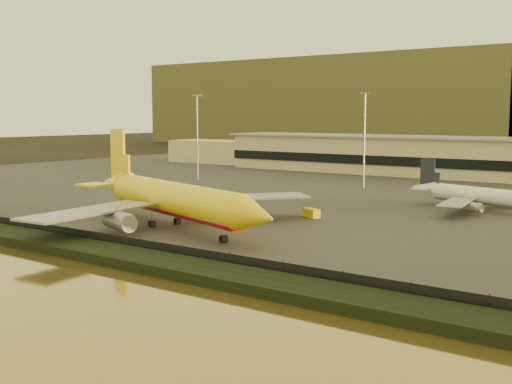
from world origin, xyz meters
TOP-DOWN VIEW (x-y plane):
  - ground at (0.00, 0.00)m, footprint 900.00×900.00m
  - embankment at (0.00, -17.00)m, footprint 320.00×7.00m
  - tarmac at (0.00, 95.00)m, footprint 320.00×220.00m
  - perimeter_fence at (0.00, -13.00)m, footprint 300.00×0.05m
  - terminal_building at (-14.52, 125.55)m, footprint 202.00×25.00m
  - apron_light_masts at (15.00, 75.00)m, footprint 152.20×12.20m
  - dhl_cargo_jet at (-8.82, 5.10)m, footprint 54.94×52.41m
  - white_narrowbody_jet at (28.41, 57.02)m, footprint 34.38×32.86m
  - gse_vehicle_yellow at (4.27, 29.49)m, footprint 4.11×3.06m
  - gse_vehicle_white at (-21.42, 35.71)m, footprint 3.71×1.95m

SIDE VIEW (x-z plane):
  - ground at x=0.00m, z-range 0.00..0.00m
  - tarmac at x=0.00m, z-range 0.00..0.20m
  - embankment at x=0.00m, z-range 0.00..1.40m
  - gse_vehicle_white at x=-21.42m, z-range 0.20..1.81m
  - gse_vehicle_yellow at x=4.27m, z-range 0.20..1.89m
  - perimeter_fence at x=0.00m, z-range 0.20..2.40m
  - white_narrowbody_jet at x=28.41m, z-range -1.82..8.19m
  - dhl_cargo_jet at x=-8.82m, z-range -3.18..13.58m
  - terminal_building at x=-14.52m, z-range -0.05..12.55m
  - apron_light_masts at x=15.00m, z-range 3.00..28.40m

